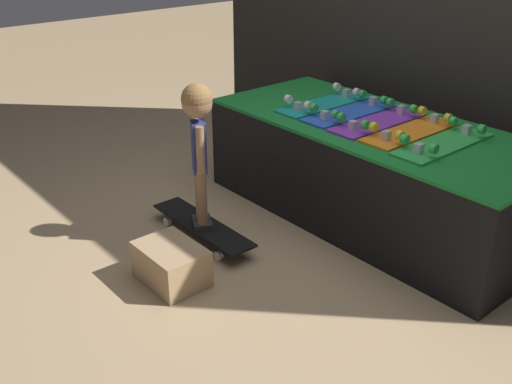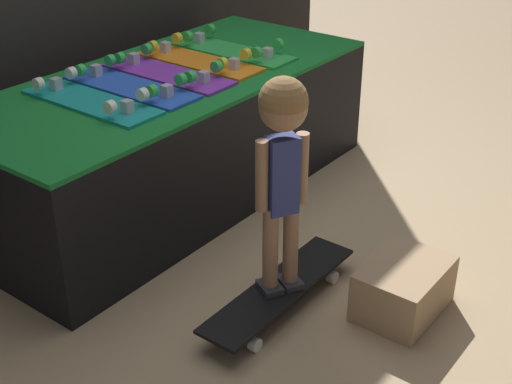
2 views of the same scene
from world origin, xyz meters
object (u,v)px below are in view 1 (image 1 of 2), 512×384
skateboard_teal_on_rack (323,103)px  skateboard_green_on_rack (443,143)px  child (198,129)px  storage_box (171,264)px  skateboard_purple_on_rack (378,121)px  skateboard_orange_on_rack (411,130)px  skateboard_on_floor (202,226)px  skateboard_blue_on_rack (350,111)px

skateboard_teal_on_rack → skateboard_green_on_rack: size_ratio=1.00×
skateboard_green_on_rack → child: child is taller
child → storage_box: 0.74m
skateboard_purple_on_rack → child: child is taller
skateboard_orange_on_rack → skateboard_on_floor: bearing=-124.7°
skateboard_green_on_rack → skateboard_on_floor: skateboard_green_on_rack is taller
storage_box → skateboard_green_on_rack: bearing=64.4°
skateboard_teal_on_rack → storage_box: (0.27, -1.36, -0.52)m
skateboard_green_on_rack → skateboard_on_floor: 1.42m
skateboard_purple_on_rack → skateboard_green_on_rack: (0.45, -0.01, 0.00)m
child → skateboard_purple_on_rack: bearing=93.9°
skateboard_green_on_rack → skateboard_on_floor: (-0.90, -0.95, -0.55)m
storage_box → skateboard_blue_on_rack: bearing=91.8°
skateboard_teal_on_rack → child: (0.01, -0.98, 0.05)m
skateboard_on_floor → skateboard_teal_on_rack: bearing=90.3°
skateboard_orange_on_rack → storage_box: bearing=-106.9°
skateboard_on_floor → storage_box: size_ratio=2.14×
skateboard_teal_on_rack → skateboard_purple_on_rack: bearing=-1.2°
skateboard_blue_on_rack → skateboard_purple_on_rack: 0.23m
skateboard_green_on_rack → skateboard_on_floor: bearing=-133.5°
skateboard_blue_on_rack → skateboard_on_floor: 1.14m
skateboard_blue_on_rack → child: child is taller
storage_box → skateboard_teal_on_rack: bearing=101.2°
skateboard_orange_on_rack → skateboard_green_on_rack: (0.23, -0.03, 0.00)m
skateboard_teal_on_rack → skateboard_green_on_rack: bearing=-1.6°
child → skateboard_teal_on_rack: bearing=119.2°
skateboard_on_floor → skateboard_green_on_rack: bearing=46.5°
skateboard_teal_on_rack → skateboard_purple_on_rack: 0.45m
skateboard_green_on_rack → child: size_ratio=0.80×
skateboard_green_on_rack → skateboard_teal_on_rack: bearing=178.4°
skateboard_teal_on_rack → skateboard_blue_on_rack: 0.23m
skateboard_blue_on_rack → child: bearing=-102.8°
skateboard_blue_on_rack → skateboard_on_floor: size_ratio=0.85×
skateboard_green_on_rack → skateboard_blue_on_rack: bearing=178.0°
skateboard_purple_on_rack → skateboard_on_floor: (-0.45, -0.97, -0.55)m
skateboard_on_floor → storage_box: bearing=-55.4°
skateboard_teal_on_rack → skateboard_purple_on_rack: (0.45, -0.01, 0.00)m
skateboard_orange_on_rack → skateboard_teal_on_rack: bearing=-179.9°
skateboard_green_on_rack → child: (-0.90, -0.95, 0.05)m
skateboard_orange_on_rack → storage_box: (-0.41, -1.36, -0.52)m
skateboard_teal_on_rack → skateboard_orange_on_rack: 0.68m
skateboard_blue_on_rack → skateboard_orange_on_rack: (0.45, 0.00, 0.00)m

